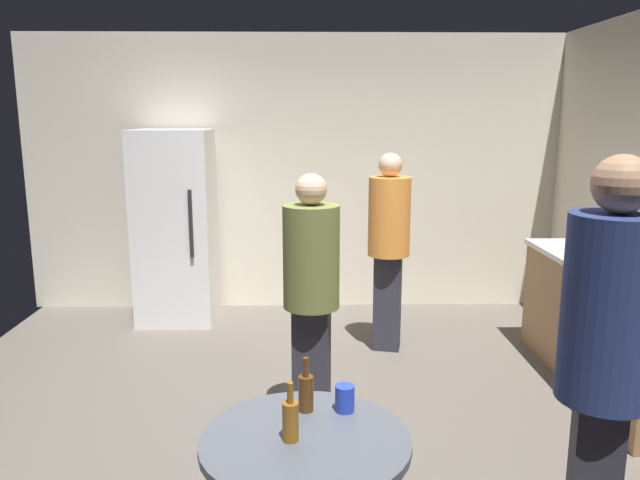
% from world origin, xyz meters
% --- Properties ---
extents(ground_plane, '(5.20, 5.20, 0.10)m').
position_xyz_m(ground_plane, '(0.00, 0.00, -0.05)').
color(ground_plane, '#5B544C').
extents(wall_back, '(5.32, 0.06, 2.70)m').
position_xyz_m(wall_back, '(0.00, 2.63, 1.35)').
color(wall_back, silver).
rests_on(wall_back, ground_plane).
extents(refrigerator, '(0.70, 0.68, 1.80)m').
position_xyz_m(refrigerator, '(-1.12, 2.20, 0.90)').
color(refrigerator, white).
rests_on(refrigerator, ground_plane).
extents(kitchen_counter, '(0.64, 1.92, 0.90)m').
position_xyz_m(kitchen_counter, '(2.28, 0.62, 0.45)').
color(kitchen_counter, olive).
rests_on(kitchen_counter, ground_plane).
extents(kettle, '(0.24, 0.17, 0.18)m').
position_xyz_m(kettle, '(2.23, 0.90, 0.97)').
color(kettle, '#B2B2B7').
rests_on(kettle, kitchen_counter).
extents(wine_bottle_on_counter, '(0.08, 0.08, 0.31)m').
position_xyz_m(wine_bottle_on_counter, '(2.32, 0.61, 1.02)').
color(wine_bottle_on_counter, '#3F141E').
rests_on(wine_bottle_on_counter, kitchen_counter).
extents(foreground_table, '(0.80, 0.80, 0.73)m').
position_xyz_m(foreground_table, '(0.11, -1.36, 0.63)').
color(foreground_table, '#4C515B').
rests_on(foreground_table, ground_plane).
extents(beer_bottle_amber, '(0.06, 0.06, 0.23)m').
position_xyz_m(beer_bottle_amber, '(0.05, -1.38, 0.82)').
color(beer_bottle_amber, '#8C5919').
rests_on(beer_bottle_amber, foreground_table).
extents(beer_bottle_brown, '(0.06, 0.06, 0.23)m').
position_xyz_m(beer_bottle_brown, '(0.11, -1.15, 0.82)').
color(beer_bottle_brown, '#593314').
rests_on(beer_bottle_brown, foreground_table).
extents(plastic_cup_blue, '(0.08, 0.08, 0.11)m').
position_xyz_m(plastic_cup_blue, '(0.27, -1.15, 0.79)').
color(plastic_cup_blue, blue).
rests_on(plastic_cup_blue, foreground_table).
extents(person_in_navy_shirt, '(0.43, 0.43, 1.79)m').
position_xyz_m(person_in_navy_shirt, '(1.21, -1.37, 1.06)').
color(person_in_navy_shirt, '#2D2D38').
rests_on(person_in_navy_shirt, ground_plane).
extents(person_in_orange_shirt, '(0.41, 0.41, 1.64)m').
position_xyz_m(person_in_orange_shirt, '(0.78, 1.39, 0.95)').
color(person_in_orange_shirt, '#2D2D38').
rests_on(person_in_orange_shirt, ground_plane).
extents(person_in_olive_shirt, '(0.39, 0.39, 1.59)m').
position_xyz_m(person_in_olive_shirt, '(0.14, 0.09, 0.93)').
color(person_in_olive_shirt, '#2D2D38').
rests_on(person_in_olive_shirt, ground_plane).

